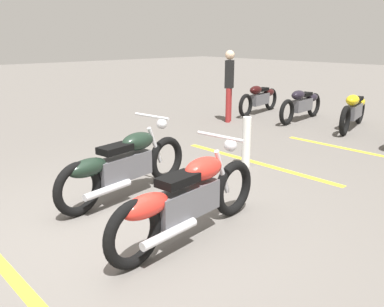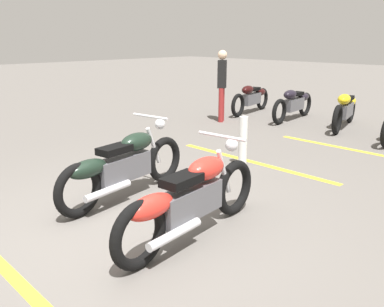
{
  "view_description": "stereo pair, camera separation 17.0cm",
  "coord_description": "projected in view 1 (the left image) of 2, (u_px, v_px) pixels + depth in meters",
  "views": [
    {
      "loc": [
        -2.16,
        -3.65,
        2.07
      ],
      "look_at": [
        1.15,
        0.0,
        0.65
      ],
      "focal_mm": 37.93,
      "sensor_mm": 36.0,
      "label": 1
    },
    {
      "loc": [
        -2.28,
        -3.54,
        2.07
      ],
      "look_at": [
        1.15,
        0.0,
        0.65
      ],
      "focal_mm": 37.93,
      "sensor_mm": 36.0,
      "label": 2
    }
  ],
  "objects": [
    {
      "name": "ground_plane",
      "position": [
        116.0,
        228.0,
        4.57
      ],
      "size": [
        60.0,
        60.0,
        0.0
      ],
      "primitive_type": "plane",
      "color": "#66605B"
    },
    {
      "name": "parking_stripe_mid",
      "position": [
        256.0,
        163.0,
        6.93
      ],
      "size": [
        0.15,
        3.2,
        0.01
      ],
      "primitive_type": "cube",
      "rotation": [
        0.0,
        0.0,
        1.58
      ],
      "color": "yellow",
      "rests_on": "ground"
    },
    {
      "name": "bollard_post",
      "position": [
        246.0,
        142.0,
        6.6
      ],
      "size": [
        0.14,
        0.14,
        0.84
      ],
      "primitive_type": "cylinder",
      "color": "white",
      "rests_on": "ground"
    },
    {
      "name": "motorcycle_row_far_right",
      "position": [
        260.0,
        98.0,
        11.34
      ],
      "size": [
        2.08,
        0.51,
        0.79
      ],
      "rotation": [
        0.0,
        0.0,
        3.33
      ],
      "color": "black",
      "rests_on": "ground"
    },
    {
      "name": "motorcycle_row_right",
      "position": [
        302.0,
        104.0,
        10.35
      ],
      "size": [
        2.11,
        0.39,
        0.79
      ],
      "rotation": [
        0.0,
        0.0,
        3.26
      ],
      "color": "black",
      "rests_on": "ground"
    },
    {
      "name": "motorcycle_row_center",
      "position": [
        354.0,
        110.0,
        9.39
      ],
      "size": [
        2.15,
        0.67,
        0.83
      ],
      "rotation": [
        0.0,
        0.0,
        3.4
      ],
      "color": "black",
      "rests_on": "ground"
    },
    {
      "name": "motorcycle_bright_foreground",
      "position": [
        186.0,
        198.0,
        4.19
      ],
      "size": [
        2.23,
        0.64,
        1.04
      ],
      "rotation": [
        0.0,
        0.0,
        0.11
      ],
      "color": "black",
      "rests_on": "ground"
    },
    {
      "name": "parking_stripe_near",
      "position": [
        38.0,
        306.0,
        3.23
      ],
      "size": [
        0.15,
        3.2,
        0.01
      ],
      "primitive_type": "cube",
      "rotation": [
        0.0,
        0.0,
        1.58
      ],
      "color": "yellow",
      "rests_on": "ground"
    },
    {
      "name": "parking_stripe_far",
      "position": [
        363.0,
        152.0,
        7.56
      ],
      "size": [
        0.15,
        3.2,
        0.01
      ],
      "primitive_type": "cube",
      "rotation": [
        0.0,
        0.0,
        1.58
      ],
      "color": "yellow",
      "rests_on": "ground"
    },
    {
      "name": "bystander_near_row",
      "position": [
        229.0,
        82.0,
        10.04
      ],
      "size": [
        0.31,
        0.3,
        1.77
      ],
      "rotation": [
        0.0,
        0.0,
        5.3
      ],
      "color": "maroon",
      "rests_on": "ground"
    },
    {
      "name": "motorcycle_dark_foreground",
      "position": [
        123.0,
        164.0,
        5.31
      ],
      "size": [
        2.22,
        0.7,
        1.04
      ],
      "rotation": [
        0.0,
        0.0,
        0.16
      ],
      "color": "black",
      "rests_on": "ground"
    }
  ]
}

